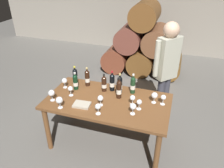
{
  "coord_description": "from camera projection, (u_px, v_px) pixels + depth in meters",
  "views": [
    {
      "loc": [
        0.83,
        -2.37,
        2.44
      ],
      "look_at": [
        0.0,
        0.2,
        0.91
      ],
      "focal_mm": 35.08,
      "sensor_mm": 36.0,
      "label": 1
    }
  ],
  "objects": [
    {
      "name": "wine_bottle_5",
      "position": [
        119.0,
        89.0,
        3.01
      ],
      "size": [
        0.07,
        0.07,
        0.32
      ],
      "color": "black",
      "rests_on": "dining_table"
    },
    {
      "name": "ground_plane",
      "position": [
        108.0,
        141.0,
        3.39
      ],
      "size": [
        14.0,
        14.0,
        0.0
      ],
      "primitive_type": "plane",
      "color": "#66635E"
    },
    {
      "name": "wine_glass_6",
      "position": [
        59.0,
        100.0,
        2.8
      ],
      "size": [
        0.09,
        0.09,
        0.16
      ],
      "color": "white",
      "rests_on": "dining_table"
    },
    {
      "name": "sommelier_presenting",
      "position": [
        167.0,
        66.0,
        3.31
      ],
      "size": [
        0.36,
        0.39,
        1.72
      ],
      "color": "#383842",
      "rests_on": "ground_plane"
    },
    {
      "name": "dining_table",
      "position": [
        108.0,
        106.0,
        3.06
      ],
      "size": [
        1.7,
        0.9,
        0.76
      ],
      "color": "brown",
      "rests_on": "ground_plane"
    },
    {
      "name": "wine_glass_0",
      "position": [
        133.0,
        107.0,
        2.69
      ],
      "size": [
        0.08,
        0.08,
        0.15
      ],
      "color": "white",
      "rests_on": "dining_table"
    },
    {
      "name": "wine_glass_1",
      "position": [
        163.0,
        98.0,
        2.88
      ],
      "size": [
        0.07,
        0.07,
        0.14
      ],
      "color": "white",
      "rests_on": "dining_table"
    },
    {
      "name": "wine_bottle_6",
      "position": [
        87.0,
        78.0,
        3.31
      ],
      "size": [
        0.07,
        0.07,
        0.3
      ],
      "color": "black",
      "rests_on": "dining_table"
    },
    {
      "name": "wine_bottle_3",
      "position": [
        104.0,
        84.0,
        3.17
      ],
      "size": [
        0.07,
        0.07,
        0.27
      ],
      "color": "black",
      "rests_on": "dining_table"
    },
    {
      "name": "barrel_stack",
      "position": [
        143.0,
        46.0,
        5.21
      ],
      "size": [
        1.86,
        0.9,
        1.69
      ],
      "color": "brown",
      "rests_on": "ground_plane"
    },
    {
      "name": "wine_bottle_2",
      "position": [
        75.0,
        76.0,
        3.38
      ],
      "size": [
        0.07,
        0.07,
        0.28
      ],
      "color": "black",
      "rests_on": "dining_table"
    },
    {
      "name": "tasting_notebook",
      "position": [
        82.0,
        105.0,
        2.89
      ],
      "size": [
        0.23,
        0.18,
        0.03
      ],
      "primitive_type": "cube",
      "rotation": [
        0.0,
        0.0,
        0.08
      ],
      "color": "#B2A893",
      "rests_on": "dining_table"
    },
    {
      "name": "wine_glass_8",
      "position": [
        51.0,
        93.0,
        2.95
      ],
      "size": [
        0.09,
        0.09,
        0.16
      ],
      "color": "white",
      "rests_on": "dining_table"
    },
    {
      "name": "cellar_back_wall",
      "position": [
        156.0,
        2.0,
        6.17
      ],
      "size": [
        10.0,
        0.24,
        2.8
      ],
      "primitive_type": "cube",
      "color": "gray",
      "rests_on": "ground_plane"
    },
    {
      "name": "wine_bottle_4",
      "position": [
        120.0,
        84.0,
        3.13
      ],
      "size": [
        0.07,
        0.07,
        0.31
      ],
      "color": "black",
      "rests_on": "dining_table"
    },
    {
      "name": "wine_glass_4",
      "position": [
        100.0,
        99.0,
        2.85
      ],
      "size": [
        0.08,
        0.08,
        0.15
      ],
      "color": "white",
      "rests_on": "dining_table"
    },
    {
      "name": "wine_glass_2",
      "position": [
        154.0,
        96.0,
        2.91
      ],
      "size": [
        0.08,
        0.08,
        0.16
      ],
      "color": "white",
      "rests_on": "dining_table"
    },
    {
      "name": "wine_glass_9",
      "position": [
        133.0,
        98.0,
        2.87
      ],
      "size": [
        0.07,
        0.07,
        0.15
      ],
      "color": "white",
      "rests_on": "dining_table"
    },
    {
      "name": "wine_bottle_0",
      "position": [
        133.0,
        85.0,
        3.12
      ],
      "size": [
        0.07,
        0.07,
        0.3
      ],
      "color": "#19381E",
      "rests_on": "dining_table"
    },
    {
      "name": "wine_bottle_7",
      "position": [
        75.0,
        82.0,
        3.22
      ],
      "size": [
        0.07,
        0.07,
        0.27
      ],
      "color": "black",
      "rests_on": "dining_table"
    },
    {
      "name": "wine_bottle_1",
      "position": [
        112.0,
        82.0,
        3.18
      ],
      "size": [
        0.07,
        0.07,
        0.31
      ],
      "color": "black",
      "rests_on": "dining_table"
    },
    {
      "name": "wine_glass_3",
      "position": [
        98.0,
        107.0,
        2.69
      ],
      "size": [
        0.07,
        0.07,
        0.15
      ],
      "color": "white",
      "rests_on": "dining_table"
    },
    {
      "name": "wine_glass_10",
      "position": [
        139.0,
        103.0,
        2.78
      ],
      "size": [
        0.07,
        0.07,
        0.14
      ],
      "color": "white",
      "rests_on": "dining_table"
    },
    {
      "name": "wine_glass_7",
      "position": [
        70.0,
        89.0,
        3.07
      ],
      "size": [
        0.07,
        0.07,
        0.15
      ],
      "color": "white",
      "rests_on": "dining_table"
    },
    {
      "name": "wine_glass_5",
      "position": [
        64.0,
        81.0,
        3.26
      ],
      "size": [
        0.08,
        0.08,
        0.16
      ],
      "color": "white",
      "rests_on": "dining_table"
    }
  ]
}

